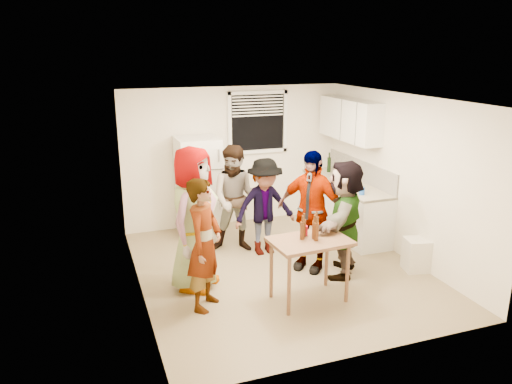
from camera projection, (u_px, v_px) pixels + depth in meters
name	position (u px, v px, depth m)	size (l,w,h in m)	color
room	(280.00, 270.00, 7.34)	(4.00, 4.50, 2.50)	white
window	(258.00, 122.00, 8.97)	(1.12, 0.10, 1.06)	white
refrigerator	(199.00, 187.00, 8.56)	(0.70, 0.70, 1.70)	white
counter_lower	(344.00, 207.00, 8.81)	(0.60, 2.20, 0.86)	white
countertop	(346.00, 183.00, 8.69)	(0.64, 2.22, 0.04)	#B9AF95
backsplash	(361.00, 170.00, 8.72)	(0.03, 2.20, 0.36)	beige
upper_cabinets	(350.00, 120.00, 8.61)	(0.34, 1.60, 0.70)	white
kettle	(347.00, 184.00, 8.55)	(0.22, 0.18, 0.18)	silver
paper_towel	(345.00, 182.00, 8.65)	(0.13, 0.13, 0.28)	white
wine_bottle	(329.00, 172.00, 9.36)	(0.07, 0.07, 0.28)	black
beer_bottle_counter	(356.00, 190.00, 8.18)	(0.05, 0.05, 0.20)	#47230C
blue_cup	(362.00, 195.00, 7.93)	(0.09, 0.09, 0.12)	blue
picture_frame	(347.00, 173.00, 9.04)	(0.02, 0.16, 0.14)	gold
trash_bin	(416.00, 254.00, 7.28)	(0.33, 0.33, 0.48)	silver
serving_table	(308.00, 299.00, 6.49)	(0.98, 0.66, 0.83)	brown
beer_bottle_table	(315.00, 235.00, 6.42)	(0.06, 0.06, 0.22)	#47230C
red_cup	(304.00, 235.00, 6.41)	(0.10, 0.10, 0.13)	#AD0818
guest_grey	(196.00, 286.00, 6.86)	(0.95, 1.95, 0.62)	gray
guest_stripe	(206.00, 306.00, 6.32)	(0.61, 1.67, 0.40)	#141933
guest_back_left	(237.00, 249.00, 8.08)	(0.83, 1.71, 0.65)	brown
guest_back_right	(264.00, 252.00, 7.96)	(0.99, 1.54, 0.57)	#434248
guest_black	(309.00, 268.00, 7.41)	(1.04, 1.78, 0.43)	black
guest_orange	(342.00, 273.00, 7.25)	(1.56, 1.68, 0.50)	#DB944B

